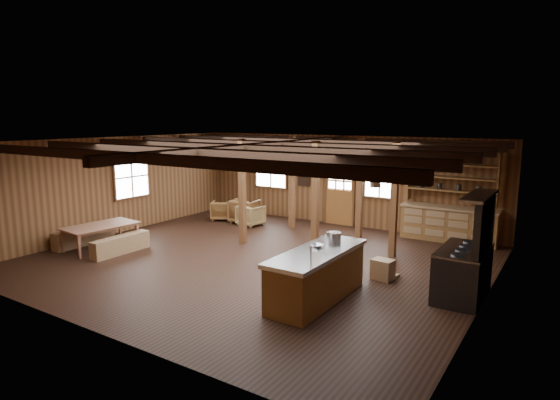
# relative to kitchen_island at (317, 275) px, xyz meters

# --- Properties ---
(room) EXTENTS (10.04, 9.04, 2.84)m
(room) POSITION_rel_kitchen_island_xyz_m (-2.36, 1.43, 0.92)
(room) COLOR black
(room) RESTS_ON ground
(ceiling_joists) EXTENTS (9.80, 8.82, 0.18)m
(ceiling_joists) POSITION_rel_kitchen_island_xyz_m (-2.36, 1.60, 2.20)
(ceiling_joists) COLOR black
(ceiling_joists) RESTS_ON ceiling
(timber_posts) EXTENTS (3.95, 2.35, 2.80)m
(timber_posts) POSITION_rel_kitchen_island_xyz_m (-1.84, 3.51, 0.92)
(timber_posts) COLOR #462D14
(timber_posts) RESTS_ON floor
(back_door) EXTENTS (1.02, 0.08, 2.15)m
(back_door) POSITION_rel_kitchen_island_xyz_m (-2.36, 5.88, 0.40)
(back_door) COLOR brown
(back_door) RESTS_ON floor
(window_back_left) EXTENTS (1.32, 0.06, 1.32)m
(window_back_left) POSITION_rel_kitchen_island_xyz_m (-4.96, 5.89, 1.12)
(window_back_left) COLOR white
(window_back_left) RESTS_ON wall_back
(window_back_right) EXTENTS (1.02, 0.06, 1.32)m
(window_back_right) POSITION_rel_kitchen_island_xyz_m (-1.06, 5.89, 1.12)
(window_back_right) COLOR white
(window_back_right) RESTS_ON wall_back
(window_left) EXTENTS (0.14, 1.24, 1.32)m
(window_left) POSITION_rel_kitchen_island_xyz_m (-7.32, 1.93, 1.12)
(window_left) COLOR white
(window_left) RESTS_ON wall_back
(notice_boards) EXTENTS (1.08, 0.03, 0.90)m
(notice_boards) POSITION_rel_kitchen_island_xyz_m (-3.86, 5.88, 1.16)
(notice_boards) COLOR beige
(notice_boards) RESTS_ON wall_back
(back_counter) EXTENTS (2.55, 0.60, 2.45)m
(back_counter) POSITION_rel_kitchen_island_xyz_m (1.04, 5.63, 0.12)
(back_counter) COLOR brown
(back_counter) RESTS_ON floor
(pendant_lamps) EXTENTS (1.86, 2.36, 0.66)m
(pendant_lamps) POSITION_rel_kitchen_island_xyz_m (-4.61, 2.43, 1.77)
(pendant_lamps) COLOR #2E2E31
(pendant_lamps) RESTS_ON ceiling
(pot_rack) EXTENTS (0.43, 3.00, 0.45)m
(pot_rack) POSITION_rel_kitchen_island_xyz_m (0.90, 1.69, 1.80)
(pot_rack) COLOR #2E2E31
(pot_rack) RESTS_ON ceiling
(kitchen_island) EXTENTS (0.90, 2.51, 1.20)m
(kitchen_island) POSITION_rel_kitchen_island_xyz_m (0.00, 0.00, 0.00)
(kitchen_island) COLOR brown
(kitchen_island) RESTS_ON floor
(step_stool) EXTENTS (0.53, 0.41, 0.43)m
(step_stool) POSITION_rel_kitchen_island_xyz_m (0.64, 1.72, -0.26)
(step_stool) COLOR brown
(step_stool) RESTS_ON floor
(commercial_range) EXTENTS (0.83, 1.61, 1.99)m
(commercial_range) POSITION_rel_kitchen_island_xyz_m (2.29, 1.57, 0.16)
(commercial_range) COLOR #2E2E31
(commercial_range) RESTS_ON floor
(dining_table) EXTENTS (1.19, 1.89, 0.63)m
(dining_table) POSITION_rel_kitchen_island_xyz_m (-6.26, 0.01, -0.16)
(dining_table) COLOR #996145
(dining_table) RESTS_ON floor
(bench_wall) EXTENTS (0.32, 1.70, 0.47)m
(bench_wall) POSITION_rel_kitchen_island_xyz_m (-7.01, 0.01, -0.24)
(bench_wall) COLOR brown
(bench_wall) RESTS_ON floor
(bench_aisle) EXTENTS (0.30, 1.60, 0.44)m
(bench_aisle) POSITION_rel_kitchen_island_xyz_m (-5.54, 0.01, -0.26)
(bench_aisle) COLOR brown
(bench_aisle) RESTS_ON floor
(armchair_a) EXTENTS (0.93, 0.93, 0.63)m
(armchair_a) POSITION_rel_kitchen_island_xyz_m (-5.91, 4.39, -0.16)
(armchair_a) COLOR brown
(armchair_a) RESTS_ON floor
(armchair_b) EXTENTS (0.93, 0.95, 0.76)m
(armchair_b) POSITION_rel_kitchen_island_xyz_m (-5.04, 4.47, -0.10)
(armchair_b) COLOR brown
(armchair_b) RESTS_ON floor
(armchair_c) EXTENTS (0.78, 0.79, 0.65)m
(armchair_c) POSITION_rel_kitchen_island_xyz_m (-4.63, 4.25, -0.15)
(armchair_c) COLOR olive
(armchair_c) RESTS_ON floor
(counter_pot) EXTENTS (0.30, 0.30, 0.18)m
(counter_pot) POSITION_rel_kitchen_island_xyz_m (-0.05, 0.78, 0.55)
(counter_pot) COLOR #B9BBC0
(counter_pot) RESTS_ON kitchen_island
(bowl) EXTENTS (0.27, 0.27, 0.06)m
(bowl) POSITION_rel_kitchen_island_xyz_m (-0.11, 0.21, 0.49)
(bowl) COLOR silver
(bowl) RESTS_ON kitchen_island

